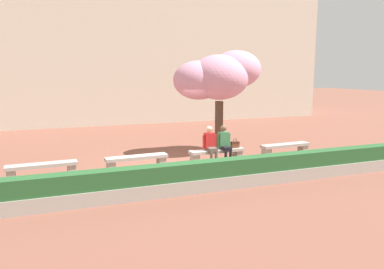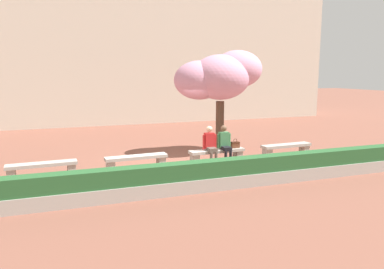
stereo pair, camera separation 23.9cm
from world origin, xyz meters
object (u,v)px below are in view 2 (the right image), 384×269
(stone_bench_near_west, at_px, (136,160))
(stone_bench_near_east, at_px, (286,148))
(stone_bench_west_end, at_px, (42,167))
(handbag, at_px, (235,144))
(cherry_tree_main, at_px, (219,76))
(person_seated_left, at_px, (210,143))
(person_seated_right, at_px, (225,142))
(stone_bench_center, at_px, (217,153))

(stone_bench_near_west, xyz_separation_m, stone_bench_near_east, (5.72, -0.00, 0.00))
(stone_bench_west_end, bearing_deg, handbag, 0.24)
(stone_bench_near_east, distance_m, cherry_tree_main, 3.72)
(person_seated_left, height_order, cherry_tree_main, cherry_tree_main)
(person_seated_left, bearing_deg, person_seated_right, 0.00)
(stone_bench_near_west, relative_size, cherry_tree_main, 0.51)
(stone_bench_center, xyz_separation_m, person_seated_right, (0.27, -0.05, 0.39))
(stone_bench_center, xyz_separation_m, stone_bench_near_east, (2.86, -0.00, 0.00))
(person_seated_right, distance_m, handbag, 0.47)
(person_seated_left, distance_m, handbag, 1.01)
(stone_bench_near_west, bearing_deg, stone_bench_west_end, 180.00)
(stone_bench_center, distance_m, handbag, 0.78)
(person_seated_left, relative_size, handbag, 3.81)
(stone_bench_center, bearing_deg, person_seated_left, -169.04)
(stone_bench_near_east, relative_size, person_seated_right, 1.58)
(stone_bench_west_end, height_order, cherry_tree_main, cherry_tree_main)
(stone_bench_center, xyz_separation_m, cherry_tree_main, (0.75, 1.53, 2.66))
(person_seated_right, relative_size, handbag, 3.81)
(handbag, bearing_deg, person_seated_right, -169.87)
(stone_bench_center, relative_size, person_seated_left, 1.58)
(stone_bench_center, relative_size, handbag, 6.01)
(stone_bench_near_west, relative_size, person_seated_right, 1.58)
(person_seated_left, bearing_deg, stone_bench_west_end, 179.44)
(stone_bench_center, relative_size, cherry_tree_main, 0.51)
(person_seated_right, distance_m, cherry_tree_main, 2.81)
(stone_bench_center, distance_m, person_seated_right, 0.48)
(stone_bench_near_west, distance_m, cherry_tree_main, 4.73)
(stone_bench_near_east, relative_size, person_seated_left, 1.58)
(stone_bench_west_end, distance_m, cherry_tree_main, 7.16)
(person_seated_left, distance_m, person_seated_right, 0.55)
(cherry_tree_main, bearing_deg, stone_bench_near_east, -35.91)
(stone_bench_near_east, height_order, handbag, handbag)
(stone_bench_center, xyz_separation_m, person_seated_left, (-0.28, -0.05, 0.39))
(stone_bench_near_west, xyz_separation_m, person_seated_right, (3.13, -0.05, 0.39))
(person_seated_left, bearing_deg, stone_bench_near_west, 178.81)
(stone_bench_west_end, relative_size, person_seated_left, 1.58)
(handbag, bearing_deg, stone_bench_near_west, -179.57)
(stone_bench_near_east, relative_size, cherry_tree_main, 0.51)
(stone_bench_west_end, bearing_deg, person_seated_right, -0.51)
(stone_bench_center, height_order, cherry_tree_main, cherry_tree_main)
(stone_bench_west_end, xyz_separation_m, stone_bench_near_east, (8.57, -0.00, 0.00))
(stone_bench_near_west, relative_size, stone_bench_near_east, 1.00)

